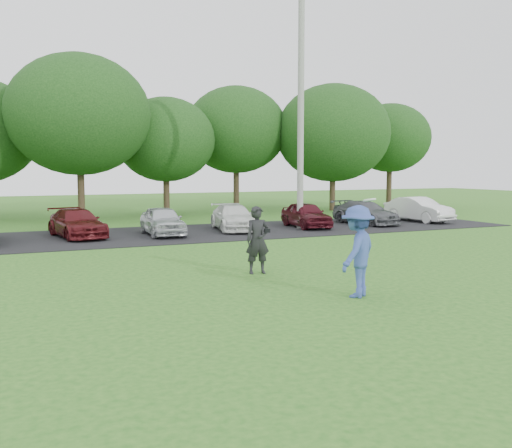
# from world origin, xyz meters

# --- Properties ---
(ground) EXTENTS (100.00, 100.00, 0.00)m
(ground) POSITION_xyz_m (0.00, 0.00, 0.00)
(ground) COLOR #26621C
(ground) RESTS_ON ground
(parking_lot) EXTENTS (32.00, 6.50, 0.03)m
(parking_lot) POSITION_xyz_m (0.00, 13.00, 0.01)
(parking_lot) COLOR black
(parking_lot) RESTS_ON ground
(utility_pole) EXTENTS (0.28, 0.28, 10.35)m
(utility_pole) POSITION_xyz_m (6.30, 12.71, 5.17)
(utility_pole) COLOR #9A9A95
(utility_pole) RESTS_ON ground
(frisbee_player) EXTENTS (1.44, 1.31, 2.10)m
(frisbee_player) POSITION_xyz_m (0.91, 0.31, 0.97)
(frisbee_player) COLOR #384F9E
(frisbee_player) RESTS_ON ground
(camera_bystander) EXTENTS (0.69, 0.50, 1.74)m
(camera_bystander) POSITION_xyz_m (0.09, 3.60, 0.87)
(camera_bystander) COLOR black
(camera_bystander) RESTS_ON ground
(parked_cars) EXTENTS (28.41, 4.54, 1.24)m
(parked_cars) POSITION_xyz_m (0.13, 12.97, 0.60)
(parked_cars) COLOR black
(parked_cars) RESTS_ON parking_lot
(tree_row) EXTENTS (42.39, 9.85, 8.64)m
(tree_row) POSITION_xyz_m (1.51, 22.76, 4.91)
(tree_row) COLOR #38281C
(tree_row) RESTS_ON ground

